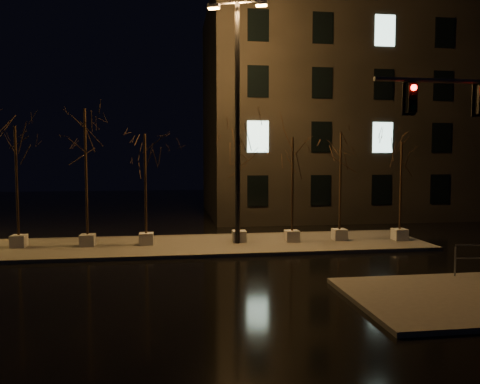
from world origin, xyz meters
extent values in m
plane|color=black|center=(0.00, 0.00, 0.00)|extent=(90.00, 90.00, 0.00)
cube|color=#4C4944|center=(0.00, 6.00, 0.07)|extent=(22.00, 5.00, 0.15)
cube|color=#4C4944|center=(7.50, -3.50, 0.07)|extent=(7.00, 5.00, 0.15)
cube|color=black|center=(14.00, 18.00, 7.50)|extent=(25.00, 12.00, 15.00)
cube|color=#B9B5AC|center=(-8.16, 6.36, 0.43)|extent=(0.65, 0.65, 0.55)
cylinder|color=black|center=(-8.16, 6.36, 3.19)|extent=(0.11, 0.11, 4.97)
cube|color=#B9B5AC|center=(-5.08, 6.14, 0.43)|extent=(0.65, 0.65, 0.55)
cylinder|color=black|center=(-5.08, 6.14, 3.58)|extent=(0.11, 0.11, 5.76)
cube|color=#B9B5AC|center=(-2.41, 6.10, 0.43)|extent=(0.65, 0.65, 0.55)
cylinder|color=black|center=(-2.41, 6.10, 3.02)|extent=(0.11, 0.11, 4.63)
cube|color=#B9B5AC|center=(2.01, 6.19, 0.43)|extent=(0.65, 0.65, 0.55)
cylinder|color=black|center=(2.01, 6.19, 2.96)|extent=(0.11, 0.11, 4.53)
cube|color=#B9B5AC|center=(4.57, 5.87, 0.43)|extent=(0.65, 0.65, 0.55)
cylinder|color=black|center=(4.57, 5.87, 2.96)|extent=(0.11, 0.11, 4.51)
cube|color=#B9B5AC|center=(7.02, 5.98, 0.43)|extent=(0.65, 0.65, 0.55)
cylinder|color=black|center=(7.02, 5.98, 3.08)|extent=(0.11, 0.11, 4.75)
cube|color=#B9B5AC|center=(10.00, 5.60, 0.43)|extent=(0.65, 0.65, 0.55)
cylinder|color=black|center=(10.00, 5.60, 2.85)|extent=(0.11, 0.11, 4.30)
cylinder|color=slate|center=(6.25, -3.47, 6.43)|extent=(3.68, 0.23, 0.13)
cube|color=black|center=(5.55, -3.49, 5.93)|extent=(0.28, 0.21, 0.83)
cylinder|color=black|center=(1.88, 5.86, 5.77)|extent=(0.22, 0.22, 11.23)
cylinder|color=black|center=(1.88, 5.86, 11.38)|extent=(2.37, 0.91, 0.11)
cube|color=orange|center=(0.82, 6.22, 11.21)|extent=(0.63, 0.48, 0.22)
cube|color=orange|center=(2.94, 5.49, 11.21)|extent=(0.63, 0.48, 0.22)
cylinder|color=slate|center=(8.48, -1.36, 0.66)|extent=(0.06, 0.06, 1.02)
camera|label=1|loc=(-1.19, -16.04, 4.25)|focal=35.00mm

